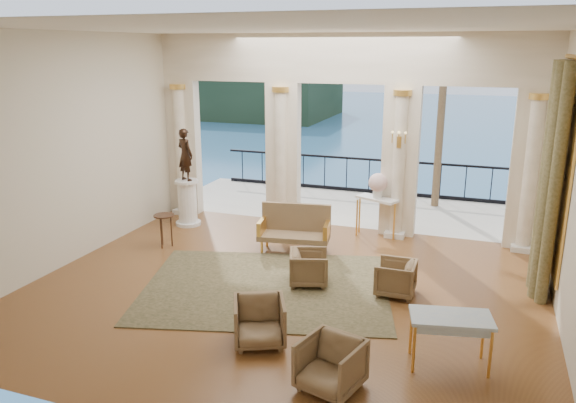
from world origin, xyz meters
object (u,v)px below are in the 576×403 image
at_px(side_table, 164,219).
at_px(console_table, 377,204).
at_px(game_table, 451,321).
at_px(statue, 185,155).
at_px(armchair_a, 259,320).
at_px(armchair_d, 309,266).
at_px(armchair_c, 395,276).
at_px(pedestal, 188,203).
at_px(settee, 295,228).
at_px(armchair_b, 330,363).

bearing_deg(side_table, console_table, 28.34).
relative_size(game_table, statue, 0.95).
xyz_separation_m(armchair_a, armchair_d, (0.03, 2.27, -0.03)).
bearing_deg(armchair_c, armchair_a, -34.19).
distance_m(pedestal, statue, 1.20).
height_order(armchair_a, settee, settee).
bearing_deg(armchair_c, game_table, 27.30).
bearing_deg(armchair_b, console_table, 111.55).
bearing_deg(pedestal, console_table, 9.05).
bearing_deg(armchair_c, settee, -122.47).
bearing_deg(settee, armchair_c, -41.29).
xyz_separation_m(armchair_c, side_table, (-5.10, 0.77, 0.28)).
bearing_deg(armchair_b, armchair_a, 165.29).
bearing_deg(game_table, armchair_d, 131.20).
height_order(armchair_b, side_table, armchair_b).
bearing_deg(armchair_a, console_table, 57.76).
distance_m(armchair_d, pedestal, 4.53).
height_order(armchair_b, pedestal, pedestal).
bearing_deg(settee, armchair_b, -74.80).
distance_m(armchair_a, pedestal, 6.02).
distance_m(settee, pedestal, 3.13).
xyz_separation_m(armchair_a, statue, (-3.82, 4.66, 1.36)).
xyz_separation_m(armchair_a, console_table, (0.66, 5.37, 0.38)).
bearing_deg(game_table, armchair_c, 105.39).
relative_size(armchair_d, statue, 0.56).
bearing_deg(armchair_d, armchair_b, -175.71).
height_order(armchair_a, console_table, console_table).
relative_size(armchair_d, game_table, 0.59).
relative_size(console_table, side_table, 1.43).
xyz_separation_m(armchair_c, settee, (-2.38, 1.51, 0.15)).
height_order(armchair_b, settee, settee).
bearing_deg(armchair_a, armchair_d, 63.98).
bearing_deg(game_table, side_table, 143.49).
height_order(armchair_a, game_table, armchair_a).
bearing_deg(armchair_d, side_table, 58.42).
distance_m(armchair_c, statue, 6.04).
bearing_deg(armchair_c, pedestal, -113.23).
distance_m(armchair_a, statue, 6.17).
bearing_deg(console_table, pedestal, -146.88).
relative_size(game_table, pedestal, 1.05).
xyz_separation_m(settee, console_table, (1.45, 1.51, 0.27)).
relative_size(armchair_b, pedestal, 0.66).
relative_size(pedestal, side_table, 1.55).
bearing_deg(statue, side_table, 122.43).
bearing_deg(settee, armchair_a, -87.39).
relative_size(settee, game_table, 1.34).
distance_m(pedestal, side_table, 1.57).
relative_size(armchair_a, pedestal, 0.68).
distance_m(console_table, side_table, 4.74).
bearing_deg(game_table, console_table, 99.40).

